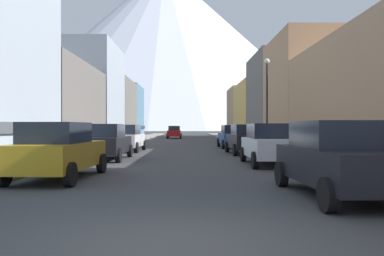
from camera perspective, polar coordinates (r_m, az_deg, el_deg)
The scene contains 25 objects.
ground_plane at distance 5.57m, azimuth -3.33°, elevation -16.93°, with size 400.00×400.00×0.00m, color #393939.
sidewalk_left at distance 40.87m, azimuth -9.86°, elevation -2.03°, with size 2.50×100.00×0.15m, color gray.
sidewalk_right at distance 40.79m, azimuth 7.76°, elevation -2.03°, with size 2.50×100.00×0.15m, color gray.
storefront_left_2 at distance 32.68m, azimuth -21.43°, elevation 2.86°, with size 7.91×12.88×6.61m.
storefront_left_3 at distance 44.56m, azimuth -15.98°, elevation 4.65°, with size 8.21×10.69×10.59m.
storefront_left_4 at distance 55.12m, azimuth -12.20°, elevation 2.54°, with size 6.75×11.19×8.15m.
storefront_left_5 at distance 65.90m, azimuth -11.63°, elevation 2.28°, with size 9.75×10.17×8.45m.
storefront_right_2 at distance 34.36m, azimuth 18.02°, elevation 4.78°, with size 7.78×9.42×9.13m.
storefront_right_3 at distance 43.97m, azimuth 13.67°, elevation 4.02°, with size 7.57×10.44×9.52m.
storefront_right_4 at distance 55.65m, azimuth 11.03°, elevation 2.35°, with size 8.42×12.98×7.80m.
storefront_right_5 at distance 67.15m, azimuth 8.96°, elevation 2.15°, with size 8.33×10.20×8.24m.
car_left_0 at distance 12.88m, azimuth -19.04°, elevation -3.13°, with size 2.21×4.47×1.78m.
car_left_1 at distance 19.77m, azimuth -12.52°, elevation -1.98°, with size 2.10×4.42×1.78m.
car_left_2 at distance 26.20m, azimuth -9.59°, elevation -1.45°, with size 2.20×4.46×1.78m.
car_right_0 at distance 9.77m, azimuth 20.69°, elevation -4.17°, with size 2.16×4.45×1.78m.
car_right_1 at distance 17.11m, azimuth 11.30°, elevation -2.31°, with size 2.08×4.41×1.78m.
car_right_2 at distance 23.64m, azimuth 7.95°, elevation -1.62°, with size 2.20×4.46×1.78m.
car_right_3 at distance 30.50m, azimuth 5.99°, elevation -1.22°, with size 2.17×4.45×1.78m.
car_driving_0 at distance 55.28m, azimuth -2.62°, elevation -0.60°, with size 2.06×4.40×1.78m.
trash_bin_right at distance 15.92m, azimuth 21.89°, elevation -3.42°, with size 0.59×0.59×0.98m.
potted_plant_1 at distance 16.32m, azimuth 23.79°, elevation -3.62°, with size 0.50×0.50×0.78m.
pedestrian_0 at distance 18.96m, azimuth -20.75°, elevation -2.00°, with size 0.36×0.36×1.68m.
pedestrian_1 at distance 22.42m, azimuth 14.84°, elevation -1.56°, with size 0.36×0.36×1.75m.
streetlamp_right at distance 25.40m, azimuth 10.94°, elevation 5.47°, with size 0.36×0.36×5.86m.
mountain_backdrop at distance 271.14m, azimuth -4.01°, elevation 11.60°, with size 232.72×232.72×110.79m, color silver.
Camera 1 is at (0.24, -5.32, 1.64)m, focal length 36.33 mm.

